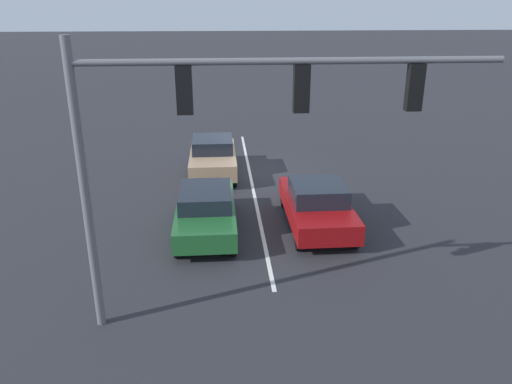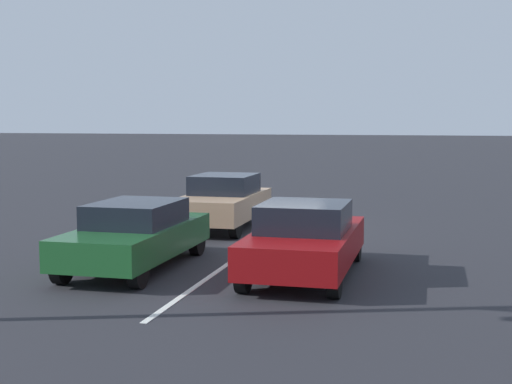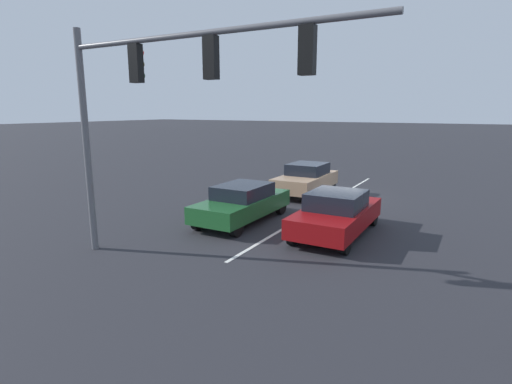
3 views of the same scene
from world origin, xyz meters
name	(u,v)px [view 1 (image 1 of 3)]	position (x,y,z in m)	size (l,w,h in m)	color
ground_plane	(249,171)	(0.00, 0.00, 0.00)	(240.00, 240.00, 0.00)	#28282D
lane_stripe_left_divider	(252,186)	(0.00, 1.97, 0.01)	(0.12, 15.95, 0.01)	silver
car_darkgreen_midlane_front	(206,210)	(1.80, 6.10, 0.74)	(1.85, 4.55, 1.43)	#1E5928
car_maroon_leftlane_front	(317,204)	(-1.84, 5.95, 0.75)	(1.94, 4.56, 1.51)	maroon
car_tan_midlane_second	(213,156)	(1.58, 0.33, 0.80)	(1.92, 4.32, 1.56)	tan
traffic_signal_gantry	(217,122)	(1.34, 10.93, 4.68)	(8.72, 0.37, 6.40)	slate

